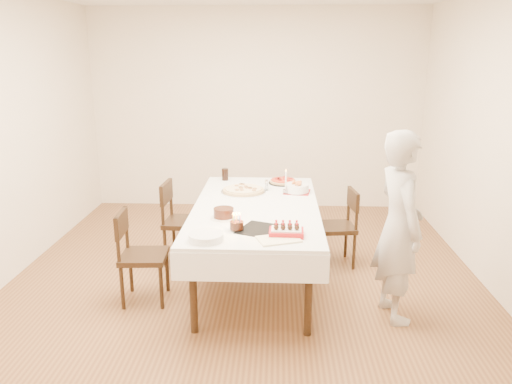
{
  "coord_description": "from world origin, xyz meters",
  "views": [
    {
      "loc": [
        0.29,
        -4.33,
        2.11
      ],
      "look_at": [
        0.1,
        0.05,
        0.88
      ],
      "focal_mm": 35.0,
      "sensor_mm": 36.0,
      "label": 1
    }
  ],
  "objects_px": {
    "taper_candle": "(286,181)",
    "layer_cake": "(224,213)",
    "chair_right_savory": "(336,227)",
    "cola_glass": "(225,174)",
    "chair_left_dessert": "(144,256)",
    "birthday_cake": "(237,221)",
    "pizza_pepperoni": "(283,181)",
    "strawberry_box": "(286,231)",
    "pizza_white": "(243,190)",
    "person": "(399,227)",
    "dining_table": "(256,244)",
    "pasta_bowl": "(297,188)",
    "chair_left_savory": "(185,222)"
  },
  "relations": [
    {
      "from": "taper_candle",
      "to": "birthday_cake",
      "type": "relative_size",
      "value": 2.03
    },
    {
      "from": "chair_right_savory",
      "to": "pizza_white",
      "type": "relative_size",
      "value": 1.75
    },
    {
      "from": "chair_right_savory",
      "to": "layer_cake",
      "type": "bearing_deg",
      "value": -149.9
    },
    {
      "from": "person",
      "to": "pizza_white",
      "type": "distance_m",
      "value": 1.68
    },
    {
      "from": "chair_left_dessert",
      "to": "pizza_pepperoni",
      "type": "bearing_deg",
      "value": -137.44
    },
    {
      "from": "pizza_pepperoni",
      "to": "birthday_cake",
      "type": "relative_size",
      "value": 2.41
    },
    {
      "from": "person",
      "to": "birthday_cake",
      "type": "xyz_separation_m",
      "value": [
        -1.29,
        -0.06,
        0.05
      ]
    },
    {
      "from": "taper_candle",
      "to": "layer_cake",
      "type": "bearing_deg",
      "value": -124.3
    },
    {
      "from": "pasta_bowl",
      "to": "pizza_white",
      "type": "bearing_deg",
      "value": -177.82
    },
    {
      "from": "cola_glass",
      "to": "chair_left_dessert",
      "type": "bearing_deg",
      "value": -112.59
    },
    {
      "from": "pasta_bowl",
      "to": "cola_glass",
      "type": "distance_m",
      "value": 0.9
    },
    {
      "from": "layer_cake",
      "to": "birthday_cake",
      "type": "relative_size",
      "value": 1.73
    },
    {
      "from": "dining_table",
      "to": "pizza_pepperoni",
      "type": "xyz_separation_m",
      "value": [
        0.25,
        0.83,
        0.4
      ]
    },
    {
      "from": "chair_left_savory",
      "to": "strawberry_box",
      "type": "distance_m",
      "value": 1.61
    },
    {
      "from": "person",
      "to": "strawberry_box",
      "type": "bearing_deg",
      "value": 88.92
    },
    {
      "from": "chair_left_savory",
      "to": "birthday_cake",
      "type": "relative_size",
      "value": 6.75
    },
    {
      "from": "chair_right_savory",
      "to": "dining_table",
      "type": "bearing_deg",
      "value": -158.87
    },
    {
      "from": "chair_right_savory",
      "to": "layer_cake",
      "type": "distance_m",
      "value": 1.38
    },
    {
      "from": "taper_candle",
      "to": "strawberry_box",
      "type": "xyz_separation_m",
      "value": [
        -0.01,
        -1.17,
        -0.1
      ]
    },
    {
      "from": "strawberry_box",
      "to": "person",
      "type": "bearing_deg",
      "value": 9.96
    },
    {
      "from": "chair_left_dessert",
      "to": "pizza_pepperoni",
      "type": "distance_m",
      "value": 1.78
    },
    {
      "from": "birthday_cake",
      "to": "taper_candle",
      "type": "bearing_deg",
      "value": 69.52
    },
    {
      "from": "dining_table",
      "to": "person",
      "type": "bearing_deg",
      "value": -27.46
    },
    {
      "from": "chair_right_savory",
      "to": "pasta_bowl",
      "type": "relative_size",
      "value": 3.32
    },
    {
      "from": "chair_left_savory",
      "to": "chair_left_dessert",
      "type": "bearing_deg",
      "value": 80.0
    },
    {
      "from": "pizza_white",
      "to": "pasta_bowl",
      "type": "distance_m",
      "value": 0.54
    },
    {
      "from": "taper_candle",
      "to": "layer_cake",
      "type": "height_order",
      "value": "taper_candle"
    },
    {
      "from": "pizza_pepperoni",
      "to": "pasta_bowl",
      "type": "xyz_separation_m",
      "value": [
        0.14,
        -0.35,
        0.02
      ]
    },
    {
      "from": "chair_right_savory",
      "to": "cola_glass",
      "type": "bearing_deg",
      "value": 149.28
    },
    {
      "from": "dining_table",
      "to": "person",
      "type": "height_order",
      "value": "person"
    },
    {
      "from": "cola_glass",
      "to": "layer_cake",
      "type": "height_order",
      "value": "cola_glass"
    },
    {
      "from": "layer_cake",
      "to": "strawberry_box",
      "type": "xyz_separation_m",
      "value": [
        0.53,
        -0.39,
        -0.01
      ]
    },
    {
      "from": "pizza_white",
      "to": "taper_candle",
      "type": "bearing_deg",
      "value": -5.58
    },
    {
      "from": "dining_table",
      "to": "chair_left_dessert",
      "type": "relative_size",
      "value": 2.6
    },
    {
      "from": "pasta_bowl",
      "to": "layer_cake",
      "type": "height_order",
      "value": "layer_cake"
    },
    {
      "from": "pizza_pepperoni",
      "to": "strawberry_box",
      "type": "distance_m",
      "value": 1.59
    },
    {
      "from": "person",
      "to": "pizza_pepperoni",
      "type": "relative_size",
      "value": 5.07
    },
    {
      "from": "pizza_white",
      "to": "cola_glass",
      "type": "xyz_separation_m",
      "value": [
        -0.24,
        0.48,
        0.04
      ]
    },
    {
      "from": "person",
      "to": "taper_candle",
      "type": "height_order",
      "value": "person"
    },
    {
      "from": "strawberry_box",
      "to": "pizza_pepperoni",
      "type": "bearing_deg",
      "value": 90.48
    },
    {
      "from": "pasta_bowl",
      "to": "cola_glass",
      "type": "xyz_separation_m",
      "value": [
        -0.77,
        0.46,
        0.02
      ]
    },
    {
      "from": "chair_right_savory",
      "to": "cola_glass",
      "type": "distance_m",
      "value": 1.34
    },
    {
      "from": "cola_glass",
      "to": "strawberry_box",
      "type": "xyz_separation_m",
      "value": [
        0.65,
        -1.7,
        -0.03
      ]
    },
    {
      "from": "dining_table",
      "to": "birthday_cake",
      "type": "bearing_deg",
      "value": -100.54
    },
    {
      "from": "pizza_pepperoni",
      "to": "cola_glass",
      "type": "bearing_deg",
      "value": 170.15
    },
    {
      "from": "layer_cake",
      "to": "dining_table",
      "type": "bearing_deg",
      "value": 55.53
    },
    {
      "from": "chair_left_dessert",
      "to": "pizza_pepperoni",
      "type": "relative_size",
      "value": 2.69
    },
    {
      "from": "chair_left_dessert",
      "to": "pasta_bowl",
      "type": "height_order",
      "value": "pasta_bowl"
    },
    {
      "from": "birthday_cake",
      "to": "chair_left_savory",
      "type": "bearing_deg",
      "value": 119.77
    },
    {
      "from": "pizza_white",
      "to": "pizza_pepperoni",
      "type": "distance_m",
      "value": 0.55
    }
  ]
}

